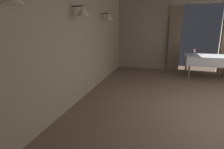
{
  "coord_description": "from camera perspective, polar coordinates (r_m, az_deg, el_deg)",
  "views": [
    {
      "loc": [
        -1.38,
        -3.46,
        1.6
      ],
      "look_at": [
        -2.43,
        0.41,
        0.6
      ],
      "focal_mm": 29.23,
      "sensor_mm": 36.0,
      "label": 1
    }
  ],
  "objects": [
    {
      "name": "wall_back",
      "position": [
        7.76,
        25.99,
        12.01
      ],
      "size": [
        6.4,
        0.27,
        3.0
      ],
      "color": "gray",
      "rests_on": "ground"
    },
    {
      "name": "flower_vase_mid",
      "position": [
        6.97,
        24.45,
        6.63
      ],
      "size": [
        0.07,
        0.07,
        0.19
      ],
      "color": "silver",
      "rests_on": "dining_table_mid"
    },
    {
      "name": "wall_left",
      "position": [
        3.9,
        -12.87,
        12.35
      ],
      "size": [
        0.49,
        8.4,
        3.0
      ],
      "color": "gray",
      "rests_on": "ground"
    },
    {
      "name": "dining_table_mid",
      "position": [
        6.81,
        27.96,
        4.48
      ],
      "size": [
        1.47,
        1.02,
        0.75
      ],
      "color": "#7A604C",
      "rests_on": "ground"
    }
  ]
}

